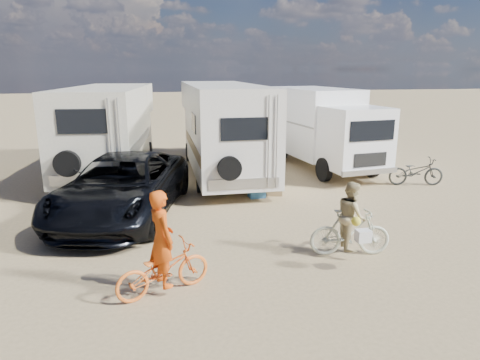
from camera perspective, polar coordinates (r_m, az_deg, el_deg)
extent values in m
plane|color=tan|center=(10.45, 5.54, -7.95)|extent=(140.00, 140.00, 0.00)
imported|color=black|center=(12.27, -15.46, -0.83)|extent=(4.28, 6.59, 1.69)
imported|color=orange|center=(8.03, -10.26, -11.69)|extent=(1.91, 1.24, 0.95)
imported|color=beige|center=(9.70, 14.55, -6.84)|extent=(1.82, 0.79, 1.06)
imported|color=#CA470E|center=(7.85, -10.40, -8.92)|extent=(0.64, 0.77, 1.79)
imported|color=tan|center=(9.62, 14.64, -5.62)|extent=(0.68, 0.82, 1.50)
imported|color=#2A2D2A|center=(16.26, 22.53, 1.05)|extent=(1.99, 1.07, 1.00)
cube|color=#2E669A|center=(13.68, 2.26, -1.50)|extent=(0.53, 0.41, 0.41)
cube|color=olive|center=(14.03, 4.58, -1.13)|extent=(0.59, 0.59, 0.40)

